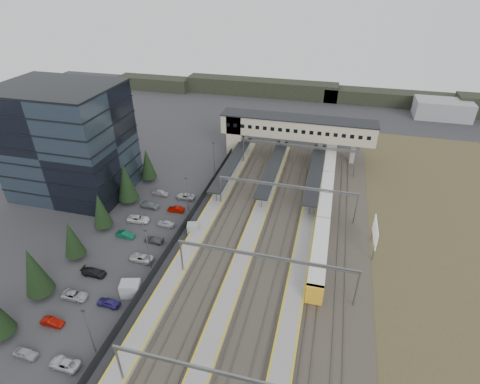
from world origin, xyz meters
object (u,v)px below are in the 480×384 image
(train, at_px, (325,200))
(office_building, at_px, (67,141))
(relay_cabin_near, at_px, (130,289))
(billboard, at_px, (375,233))
(relay_cabin_far, at_px, (193,228))
(footbridge, at_px, (286,128))

(train, bearing_deg, office_building, -173.23)
(relay_cabin_near, distance_m, billboard, 43.05)
(relay_cabin_near, bearing_deg, office_building, 136.35)
(relay_cabin_far, height_order, train, train)
(train, bearing_deg, footbridge, 117.78)
(relay_cabin_near, height_order, relay_cabin_far, relay_cabin_near)
(footbridge, distance_m, billboard, 41.76)
(footbridge, height_order, billboard, footbridge)
(relay_cabin_far, height_order, billboard, billboard)
(relay_cabin_near, xyz_separation_m, footbridge, (15.95, 56.48, 6.69))
(relay_cabin_near, xyz_separation_m, relay_cabin_far, (3.86, 17.66, -0.24))
(office_building, distance_m, train, 57.32)
(billboard, bearing_deg, relay_cabin_near, -150.84)
(office_building, xyz_separation_m, train, (56.00, 6.65, -10.24))
(relay_cabin_far, relative_size, train, 0.05)
(footbridge, bearing_deg, relay_cabin_near, -105.77)
(office_building, relative_size, billboard, 3.62)
(relay_cabin_near, bearing_deg, relay_cabin_far, 77.68)
(relay_cabin_far, bearing_deg, relay_cabin_near, -102.32)
(relay_cabin_far, relative_size, billboard, 0.39)
(relay_cabin_far, bearing_deg, train, 32.38)
(train, bearing_deg, relay_cabin_far, -147.62)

